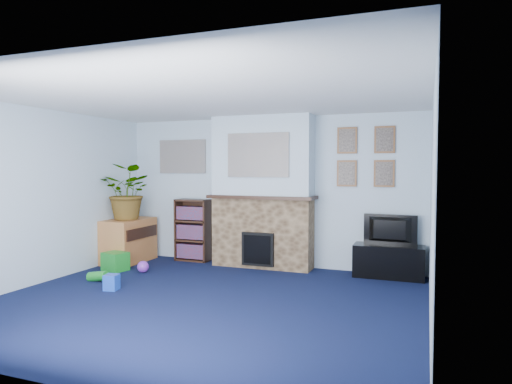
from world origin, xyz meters
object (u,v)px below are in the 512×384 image
at_px(television, 389,230).
at_px(sideboard, 129,241).
at_px(tv_stand, 389,262).
at_px(bookshelf, 193,231).

xyz_separation_m(television, sideboard, (-4.19, -0.43, -0.34)).
relative_size(tv_stand, sideboard, 1.06).
bearing_deg(bookshelf, sideboard, -152.86).
bearing_deg(sideboard, television, 5.91).
xyz_separation_m(tv_stand, television, (-0.00, 0.02, 0.46)).
bearing_deg(bookshelf, television, -1.00).
bearing_deg(bookshelf, tv_stand, -1.35).
bearing_deg(television, bookshelf, 2.94).
relative_size(television, bookshelf, 0.72).
bearing_deg(sideboard, tv_stand, 5.64).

